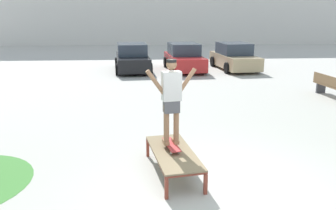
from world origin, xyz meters
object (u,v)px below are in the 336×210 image
object	(u,v)px
car_tan	(234,57)
skater	(171,96)
car_red	(184,58)
car_black	(132,58)
skate_box	(173,154)
park_bench	(335,87)
skateboard	(171,145)

from	to	relation	value
car_tan	skater	bearing A→B (deg)	-109.89
car_red	car_tan	xyz separation A→B (m)	(2.90, 0.11, 0.00)
car_black	car_red	world-z (taller)	same
skate_box	car_black	xyz separation A→B (m)	(-1.23, 12.77, 0.28)
skate_box	car_red	bearing A→B (deg)	82.53
car_black	park_bench	bearing A→B (deg)	-42.32
skateboard	park_bench	distance (m)	8.59
skate_box	car_red	distance (m)	12.88
skate_box	skateboard	xyz separation A→B (m)	(-0.03, 0.16, 0.12)
car_tan	park_bench	world-z (taller)	car_tan
skateboard	skater	world-z (taller)	skater
skater	park_bench	xyz separation A→B (m)	(6.56, 5.54, -1.08)
car_black	park_bench	distance (m)	10.50
skater	car_tan	world-z (taller)	skater
skate_box	car_black	size ratio (longest dim) A/B	0.46
car_tan	skateboard	bearing A→B (deg)	-109.88
car_red	skate_box	bearing A→B (deg)	-97.47
skateboard	car_tan	world-z (taller)	car_tan
skateboard	car_black	xyz separation A→B (m)	(-1.20, 12.61, 0.15)
skate_box	skater	world-z (taller)	skater
skate_box	car_black	bearing A→B (deg)	95.49
skater	car_black	world-z (taller)	skater
skater	car_tan	xyz separation A→B (m)	(4.60, 12.71, -0.84)
skateboard	park_bench	size ratio (longest dim) A/B	0.34
skater	car_red	size ratio (longest dim) A/B	0.39
skate_box	park_bench	world-z (taller)	park_bench
skateboard	park_bench	world-z (taller)	park_bench
car_black	skateboard	bearing A→B (deg)	-84.56
skateboard	skater	size ratio (longest dim) A/B	0.49
skater	park_bench	bearing A→B (deg)	40.19
skate_box	car_red	size ratio (longest dim) A/B	0.46
skater	car_black	bearing A→B (deg)	95.44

